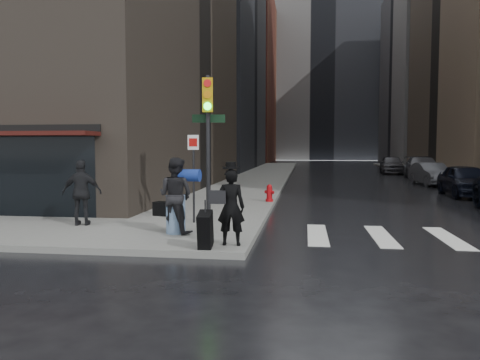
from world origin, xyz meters
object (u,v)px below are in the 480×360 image
object	(u,v)px
man_overcoat	(226,210)
man_jeans	(176,195)
man_greycoat	(82,193)
parked_car_4	(392,164)
parked_car_1	(465,180)
traffic_light	(207,128)
fire_hydrant	(269,194)
parked_car_2	(431,174)
parked_car_3	(422,167)

from	to	relation	value
man_overcoat	man_jeans	bearing A→B (deg)	-44.51
man_overcoat	man_greycoat	xyz separation A→B (m)	(-4.29, 2.08, 0.12)
man_jeans	parked_car_4	xyz separation A→B (m)	(10.51, 30.63, -0.30)
parked_car_1	man_greycoat	bearing A→B (deg)	-139.01
parked_car_1	traffic_light	bearing A→B (deg)	-133.20
man_overcoat	man_jeans	size ratio (longest dim) A/B	0.98
man_jeans	fire_hydrant	size ratio (longest dim) A/B	2.78
man_overcoat	fire_hydrant	world-z (taller)	man_overcoat
man_overcoat	fire_hydrant	size ratio (longest dim) A/B	2.73
man_jeans	man_greycoat	distance (m)	2.94
man_overcoat	man_jeans	distance (m)	1.95
man_overcoat	traffic_light	xyz separation A→B (m)	(-1.02, 2.90, 1.86)
fire_hydrant	parked_car_4	distance (m)	25.15
parked_car_2	parked_car_4	size ratio (longest dim) A/B	0.89
parked_car_1	parked_car_4	xyz separation A→B (m)	(0.11, 19.09, 0.04)
parked_car_3	parked_car_4	size ratio (longest dim) A/B	1.20
man_jeans	parked_car_1	xyz separation A→B (m)	(10.40, 11.54, -0.34)
parked_car_3	parked_car_1	bearing A→B (deg)	-89.22
fire_hydrant	parked_car_2	xyz separation A→B (m)	(8.75, 10.85, 0.22)
man_overcoat	parked_car_4	world-z (taller)	man_overcoat
man_greycoat	parked_car_1	world-z (taller)	man_greycoat
man_jeans	fire_hydrant	xyz separation A→B (m)	(1.76, 7.05, -0.63)
traffic_light	parked_car_1	distance (m)	14.20
man_overcoat	man_greycoat	world-z (taller)	man_overcoat
man_overcoat	parked_car_3	world-z (taller)	man_overcoat
fire_hydrant	parked_car_1	distance (m)	9.74
parked_car_4	parked_car_3	bearing A→B (deg)	-76.36
man_greycoat	fire_hydrant	size ratio (longest dim) A/B	2.64
man_overcoat	man_greycoat	size ratio (longest dim) A/B	1.03
fire_hydrant	parked_car_4	bearing A→B (deg)	69.63
parked_car_1	parked_car_3	xyz separation A→B (m)	(1.11, 12.73, 0.06)
man_overcoat	fire_hydrant	distance (m)	8.35
parked_car_1	man_jeans	bearing A→B (deg)	-130.10
man_greycoat	parked_car_3	distance (m)	27.50
man_greycoat	parked_car_3	xyz separation A→B (m)	(14.33, 23.46, -0.23)
parked_car_3	man_overcoat	bearing A→B (deg)	-105.71
man_overcoat	parked_car_2	size ratio (longest dim) A/B	0.45
traffic_light	parked_car_1	bearing A→B (deg)	35.46
man_greycoat	parked_car_3	bearing A→B (deg)	-133.43
fire_hydrant	parked_car_1	world-z (taller)	parked_car_1
traffic_light	parked_car_2	distance (m)	19.26
fire_hydrant	parked_car_2	distance (m)	13.94
parked_car_1	parked_car_3	world-z (taller)	parked_car_3
parked_car_2	parked_car_3	bearing A→B (deg)	75.26
man_greycoat	traffic_light	world-z (taller)	traffic_light
man_jeans	man_overcoat	bearing A→B (deg)	155.04
traffic_light	parked_car_3	xyz separation A→B (m)	(11.07, 22.64, -1.98)
traffic_light	fire_hydrant	bearing A→B (deg)	66.93
man_overcoat	man_greycoat	bearing A→B (deg)	-29.14
fire_hydrant	traffic_light	bearing A→B (deg)	-103.66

